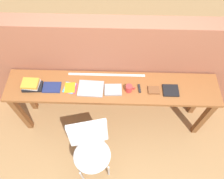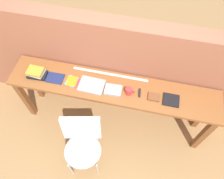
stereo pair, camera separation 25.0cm
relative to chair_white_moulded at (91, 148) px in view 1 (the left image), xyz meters
name	(u,v)px [view 1 (the left image)]	position (x,y,z in m)	size (l,w,h in m)	color
ground_plane	(111,137)	(0.23, 0.32, -0.53)	(40.00, 40.00, 0.00)	#9E7547
brick_wall_back	(113,69)	(0.23, 0.96, 0.25)	(6.00, 0.20, 1.55)	#9E5B42
sideboard	(112,93)	(0.23, 0.62, 0.21)	(2.50, 0.44, 0.88)	brown
chair_white_moulded	(91,148)	(0.00, 0.00, 0.00)	(0.53, 0.54, 0.89)	silver
book_stack_leftmost	(31,85)	(-0.70, 0.59, 0.40)	(0.23, 0.17, 0.10)	black
magazine_cycling	(52,87)	(-0.47, 0.59, 0.36)	(0.21, 0.15, 0.01)	navy
pamphlet_pile_colourful	(70,88)	(-0.26, 0.59, 0.36)	(0.16, 0.17, 0.01)	#E5334C
book_open_centre	(91,89)	(-0.02, 0.58, 0.36)	(0.29, 0.22, 0.02)	#9E9EA3
book_grey_hardcover	(113,90)	(0.24, 0.57, 0.37)	(0.20, 0.15, 0.03)	#9E9EA3
mug	(129,88)	(0.42, 0.57, 0.40)	(0.11, 0.08, 0.09)	red
multitool_folded	(139,88)	(0.55, 0.60, 0.36)	(0.02, 0.11, 0.02)	black
leather_journal_brown	(154,90)	(0.71, 0.58, 0.37)	(0.13, 0.10, 0.02)	brown
book_repair_rightmost	(171,90)	(0.90, 0.58, 0.36)	(0.18, 0.16, 0.02)	black
ruler_metal_back_edge	(107,75)	(0.16, 0.79, 0.35)	(0.93, 0.03, 0.00)	silver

